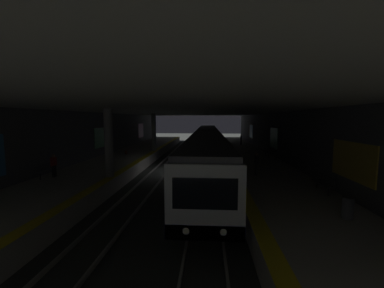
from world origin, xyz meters
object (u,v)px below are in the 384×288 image
person_walking_mid (241,139)px  backpack_on_floor (126,152)px  trash_bin (348,208)px  bench_left_mid (268,151)px  person_waiting_near (256,163)px  pillar_far (154,132)px  bench_left_near (324,182)px  metro_train (207,144)px  person_standing_far (54,165)px  pillar_near (109,143)px  bench_right_mid (46,170)px

person_walking_mid → backpack_on_floor: 17.53m
backpack_on_floor → trash_bin: (-16.66, -14.59, 0.23)m
bench_left_mid → person_waiting_near: bearing=161.8°
pillar_far → bench_left_mid: (-3.69, -12.88, -1.75)m
bench_left_near → backpack_on_floor: bearing=49.5°
metro_train → person_standing_far: size_ratio=25.88×
bench_left_mid → person_standing_far: (-10.25, 16.59, 0.31)m
person_waiting_near → bench_left_mid: bearing=-18.2°
person_waiting_near → backpack_on_floor: (9.38, 12.43, -0.67)m
pillar_far → bench_left_near: 20.79m
person_walking_mid → pillar_far: bearing=122.6°
person_walking_mid → backpack_on_floor: size_ratio=3.94×
pillar_near → metro_train: (12.25, -6.55, -1.30)m
pillar_far → person_standing_far: 14.50m
pillar_near → backpack_on_floor: bearing=13.2°
bench_left_mid → person_waiting_near: size_ratio=1.06×
metro_train → bench_left_mid: (-2.34, -6.33, -0.45)m
bench_right_mid → trash_bin: size_ratio=2.00×
trash_bin → bench_right_mid: bearing=70.7°
person_walking_mid → trash_bin: bearing=-178.8°
backpack_on_floor → trash_bin: size_ratio=0.47×
backpack_on_floor → bench_left_near: bearing=-130.5°
person_waiting_near → person_walking_mid: (19.91, -1.58, -0.02)m
pillar_far → metro_train: pillar_far is taller
metro_train → backpack_on_floor: (-1.80, 8.99, -0.78)m
pillar_near → person_standing_far: size_ratio=2.94×
pillar_near → bench_left_mid: 16.35m
trash_bin → bench_left_near: bearing=-11.6°
pillar_near → trash_bin: size_ratio=5.35×
pillar_near → person_standing_far: 3.99m
bench_left_mid → person_walking_mid: bearing=6.8°
person_waiting_near → person_walking_mid: 19.97m
bench_left_near → bench_left_mid: size_ratio=1.00×
person_standing_far → metro_train: bearing=-39.1°
person_walking_mid → person_standing_far: bearing=144.4°
bench_left_mid → backpack_on_floor: 15.34m
person_walking_mid → trash_bin: (-27.19, -0.59, -0.42)m
bench_left_near → bench_right_mid: (2.12, 17.07, 0.00)m
bench_left_mid → person_standing_far: person_standing_far is taller
pillar_far → bench_right_mid: bearing=163.5°
person_standing_far → trash_bin: 16.91m
bench_left_near → person_standing_far: bearing=82.2°
bench_left_near → person_walking_mid: (23.61, 1.32, 0.32)m
pillar_far → bench_right_mid: pillar_far is taller
bench_left_mid → trash_bin: 16.14m
person_waiting_near → bench_left_near: bearing=-141.9°
pillar_near → person_walking_mid: 23.99m
backpack_on_floor → trash_bin: bearing=-138.8°
bench_left_mid → backpack_on_floor: bench_left_mid is taller
pillar_near → person_waiting_near: pillar_near is taller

